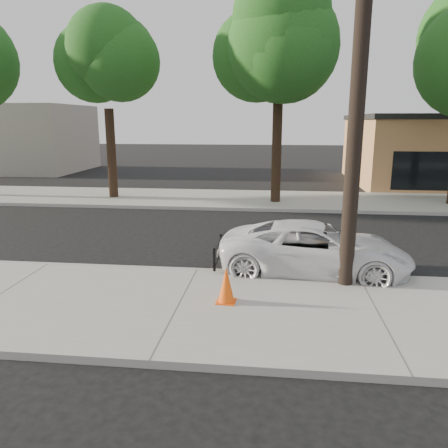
{
  "coord_description": "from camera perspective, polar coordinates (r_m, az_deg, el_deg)",
  "views": [
    {
      "loc": [
        1.87,
        -12.53,
        3.84
      ],
      "look_at": [
        0.53,
        -0.65,
        1.0
      ],
      "focal_mm": 35.0,
      "sensor_mm": 36.0,
      "label": 1
    }
  ],
  "objects": [
    {
      "name": "ground",
      "position": [
        13.24,
        -1.96,
        -3.51
      ],
      "size": [
        120.0,
        120.0,
        0.0
      ],
      "primitive_type": "plane",
      "color": "black",
      "rests_on": "ground"
    },
    {
      "name": "near_sidewalk",
      "position": [
        9.24,
        -5.91,
        -10.76
      ],
      "size": [
        90.0,
        4.4,
        0.15
      ],
      "primitive_type": "cube",
      "color": "gray",
      "rests_on": "ground"
    },
    {
      "name": "far_sidewalk",
      "position": [
        21.45,
        1.34,
        3.25
      ],
      "size": [
        90.0,
        5.0,
        0.15
      ],
      "primitive_type": "cube",
      "color": "gray",
      "rests_on": "ground"
    },
    {
      "name": "curb_near",
      "position": [
        11.24,
        -3.53,
        -6.23
      ],
      "size": [
        90.0,
        0.12,
        0.16
      ],
      "primitive_type": "cube",
      "color": "#9E9B93",
      "rests_on": "ground"
    },
    {
      "name": "utility_pole",
      "position": [
        10.02,
        17.2,
        17.71
      ],
      "size": [
        1.4,
        0.34,
        9.0
      ],
      "color": "black",
      "rests_on": "near_sidewalk"
    },
    {
      "name": "tree_b",
      "position": [
        22.1,
        -14.75,
        18.95
      ],
      "size": [
        4.34,
        4.2,
        8.45
      ],
      "color": "black",
      "rests_on": "far_sidewalk"
    },
    {
      "name": "tree_c",
      "position": [
        20.4,
        7.91,
        21.89
      ],
      "size": [
        4.96,
        4.8,
        9.55
      ],
      "color": "black",
      "rests_on": "far_sidewalk"
    },
    {
      "name": "police_cruiser",
      "position": [
        11.37,
        11.8,
        -3.17
      ],
      "size": [
        4.93,
        2.59,
        1.32
      ],
      "primitive_type": "imported",
      "rotation": [
        0.0,
        0.0,
        1.49
      ],
      "color": "white",
      "rests_on": "ground"
    },
    {
      "name": "traffic_cone",
      "position": [
        9.12,
        0.29,
        -7.98
      ],
      "size": [
        0.42,
        0.42,
        0.77
      ],
      "rotation": [
        0.0,
        0.0,
        -0.08
      ],
      "color": "#FA540D",
      "rests_on": "near_sidewalk"
    }
  ]
}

